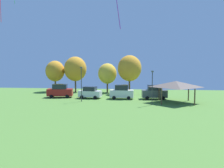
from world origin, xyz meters
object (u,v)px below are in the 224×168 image
object	(u,v)px
light_post_1	(81,82)
treeline_tree_0	(55,71)
treeline_tree_2	(107,74)
parked_car_second_from_left	(90,92)
parked_car_third_from_left	(122,92)
park_pavilion	(176,84)
treeline_tree_3	(130,68)
parked_car_rightmost_in_row	(154,92)
parked_car_leftmost	(60,91)
light_post_2	(152,85)
treeline_tree_1	(75,69)

from	to	relation	value
light_post_1	treeline_tree_0	distance (m)	16.91
treeline_tree_2	light_post_1	bearing A→B (deg)	-101.47
parked_car_second_from_left	parked_car_third_from_left	xyz separation A→B (m)	(5.95, -0.10, 0.16)
light_post_1	treeline_tree_2	world-z (taller)	treeline_tree_2
park_pavilion	treeline_tree_0	distance (m)	28.64
parked_car_second_from_left	treeline_tree_3	size ratio (longest dim) A/B	0.53
parked_car_second_from_left	park_pavilion	bearing A→B (deg)	-5.75
parked_car_rightmost_in_row	park_pavilion	size ratio (longest dim) A/B	0.71
parked_car_leftmost	parked_car_third_from_left	distance (m)	11.91
park_pavilion	light_post_1	distance (m)	15.83
treeline_tree_3	park_pavilion	bearing A→B (deg)	-54.12
light_post_1	treeline_tree_3	size ratio (longest dim) A/B	0.72
treeline_tree_0	treeline_tree_2	distance (m)	12.32
parked_car_leftmost	parked_car_rightmost_in_row	xyz separation A→B (m)	(17.85, -0.08, 0.01)
parked_car_second_from_left	park_pavilion	size ratio (longest dim) A/B	0.66
parked_car_leftmost	light_post_1	xyz separation A→B (m)	(5.29, -4.48, 2.11)
treeline_tree_2	park_pavilion	bearing A→B (deg)	-43.80
light_post_2	treeline_tree_2	world-z (taller)	treeline_tree_2
parked_car_second_from_left	light_post_2	distance (m)	12.83
treeline_tree_0	treeline_tree_3	xyz separation A→B (m)	(17.29, -1.92, 0.73)
parked_car_leftmost	treeline_tree_0	xyz separation A→B (m)	(-4.30, 9.38, 3.47)
light_post_2	treeline_tree_3	distance (m)	14.82
treeline_tree_3	light_post_2	bearing A→B (deg)	-73.84
parked_car_third_from_left	treeline_tree_0	xyz separation A→B (m)	(-16.20, 9.97, 3.46)
parked_car_leftmost	parked_car_second_from_left	bearing A→B (deg)	-12.60
parked_car_third_from_left	light_post_1	size ratio (longest dim) A/B	0.73
parked_car_rightmost_in_row	treeline_tree_2	xyz separation A→B (m)	(-9.86, 8.90, 2.97)
light_post_2	treeline_tree_3	size ratio (longest dim) A/B	0.65
parked_car_leftmost	treeline_tree_2	size ratio (longest dim) A/B	0.76
parked_car_leftmost	parked_car_third_from_left	bearing A→B (deg)	-10.76
treeline_tree_1	parked_car_leftmost	bearing A→B (deg)	-93.28
parked_car_second_from_left	light_post_1	distance (m)	4.64
treeline_tree_2	treeline_tree_3	bearing A→B (deg)	-15.23
parked_car_rightmost_in_row	treeline_tree_2	bearing A→B (deg)	132.62
park_pavilion	parked_car_leftmost	bearing A→B (deg)	169.93
treeline_tree_2	light_post_2	bearing A→B (deg)	-59.52
park_pavilion	treeline_tree_1	xyz separation A→B (m)	(-20.57, 13.03, 2.16)
light_post_1	treeline_tree_2	size ratio (longest dim) A/B	0.91
parked_car_third_from_left	light_post_1	bearing A→B (deg)	-148.76
parked_car_rightmost_in_row	park_pavilion	world-z (taller)	park_pavilion
parked_car_leftmost	treeline_tree_0	world-z (taller)	treeline_tree_0
treeline_tree_1	treeline_tree_3	world-z (taller)	treeline_tree_3
treeline_tree_0	parked_car_second_from_left	bearing A→B (deg)	-43.90
parked_car_leftmost	treeline_tree_0	distance (m)	10.89
treeline_tree_3	parked_car_third_from_left	bearing A→B (deg)	-97.73
parked_car_leftmost	treeline_tree_3	size ratio (longest dim) A/B	0.60
parked_car_leftmost	parked_car_second_from_left	size ratio (longest dim) A/B	1.15
light_post_2	treeline_tree_3	bearing A→B (deg)	106.16
treeline_tree_3	treeline_tree_1	bearing A→B (deg)	171.67
park_pavilion	treeline_tree_3	size ratio (longest dim) A/B	0.79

